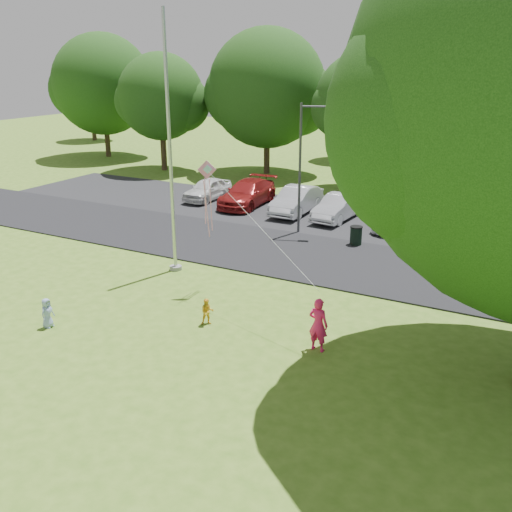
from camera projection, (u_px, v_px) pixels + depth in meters
The scene contains 13 objects.
ground at pixel (174, 338), 17.77m from camera, with size 120.00×120.00×0.00m, color #466E1D.
park_road at pixel (293, 254), 25.26m from camera, with size 60.00×6.00×0.06m, color black.
parking_strip at pixel (343, 219), 30.68m from camera, with size 42.00×7.00×0.06m, color black.
flagpole at pixel (171, 169), 22.12m from camera, with size 0.50×0.50×10.00m.
street_lamp at pixel (305, 157), 27.14m from camera, with size 1.71×0.72×6.29m.
trash_can at pixel (356, 236), 26.34m from camera, with size 0.58×0.58×0.92m.
tree_row at pixel (420, 101), 35.39m from camera, with size 64.35×11.94×10.88m.
horizon_trees at pixel (481, 113), 42.80m from camera, with size 77.46×7.20×7.02m.
parked_cars at pixel (350, 207), 30.31m from camera, with size 19.82×5.29×1.46m.
woman at pixel (318, 325), 16.76m from camera, with size 0.61×0.40×1.67m, color #F22063.
child_yellow at pixel (207, 312), 18.53m from camera, with size 0.43×0.34×0.89m, color yellow.
child_blue at pixel (47, 313), 18.32m from camera, with size 0.49×0.32×0.99m, color #8DA2D9.
kite at pixel (209, 183), 20.09m from camera, with size 5.68×2.81×2.98m.
Camera 1 is at (9.74, -12.87, 8.26)m, focal length 40.00 mm.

